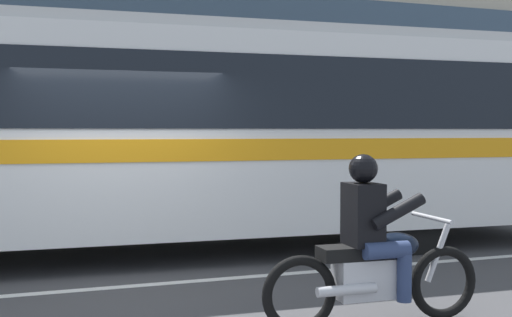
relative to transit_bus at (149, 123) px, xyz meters
The scene contains 5 objects.
ground_plane 2.29m from the transit_bus, 113.77° to the right, with size 60.00×60.00×0.00m, color #3D3D3F.
sidewalk_curb 4.34m from the transit_bus, 97.67° to the left, with size 28.00×3.80×0.15m, color #B7B2A8.
lane_center_stripe 2.65m from the transit_bus, 106.34° to the right, with size 26.60×0.14×0.01m, color silver.
transit_bus is the anchor object (origin of this frame).
motorcycle_with_rider 4.36m from the transit_bus, 70.41° to the right, with size 2.14×0.64×1.56m.
Camera 1 is at (-0.85, -7.67, 1.77)m, focal length 43.44 mm.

